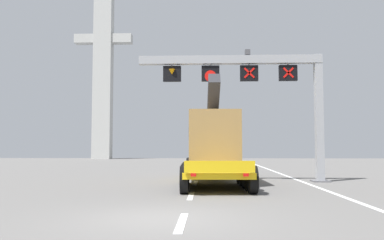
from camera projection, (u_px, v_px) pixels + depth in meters
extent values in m
plane|color=slate|center=(161.00, 218.00, 10.35)|extent=(112.00, 112.00, 0.00)
cube|color=silver|center=(182.00, 223.00, 9.74)|extent=(0.20, 2.60, 0.01)
cube|color=silver|center=(191.00, 196.00, 15.13)|extent=(0.20, 2.60, 0.01)
cube|color=silver|center=(195.00, 183.00, 20.53)|extent=(0.20, 2.60, 0.01)
cube|color=silver|center=(198.00, 175.00, 25.92)|extent=(0.20, 2.60, 0.01)
cube|color=silver|center=(200.00, 171.00, 31.31)|extent=(0.20, 2.60, 0.01)
cube|color=silver|center=(201.00, 167.00, 36.71)|extent=(0.20, 2.60, 0.01)
cube|color=silver|center=(202.00, 165.00, 42.10)|extent=(0.20, 2.60, 0.01)
cube|color=silver|center=(203.00, 163.00, 47.50)|extent=(0.20, 2.60, 0.01)
cube|color=silver|center=(203.00, 161.00, 52.89)|extent=(0.20, 2.60, 0.01)
cube|color=silver|center=(204.00, 160.00, 58.29)|extent=(0.20, 2.60, 0.01)
cube|color=silver|center=(204.00, 159.00, 63.68)|extent=(0.20, 2.60, 0.01)
cube|color=silver|center=(299.00, 180.00, 22.06)|extent=(0.20, 63.00, 0.01)
cube|color=#9EA0A5|center=(319.00, 118.00, 21.47)|extent=(0.40, 0.40, 6.82)
cube|color=slate|center=(320.00, 181.00, 21.25)|extent=(0.90, 0.90, 0.08)
cube|color=#9EA0A5|center=(230.00, 60.00, 21.87)|extent=(9.90, 0.44, 0.44)
cube|color=#4C4C51|center=(247.00, 53.00, 21.86)|extent=(0.28, 0.40, 0.28)
cube|color=black|center=(288.00, 73.00, 21.70)|extent=(0.97, 0.24, 0.85)
cube|color=#9EA0A5|center=(288.00, 64.00, 21.73)|extent=(0.08, 0.08, 0.16)
cube|color=red|center=(288.00, 73.00, 21.57)|extent=(0.59, 0.02, 0.59)
cube|color=red|center=(288.00, 73.00, 21.57)|extent=(0.59, 0.02, 0.59)
cube|color=black|center=(249.00, 73.00, 21.78)|extent=(0.97, 0.24, 0.85)
cube|color=#9EA0A5|center=(249.00, 65.00, 21.81)|extent=(0.08, 0.08, 0.16)
cube|color=red|center=(249.00, 73.00, 21.65)|extent=(0.59, 0.02, 0.59)
cube|color=red|center=(249.00, 73.00, 21.65)|extent=(0.59, 0.02, 0.59)
cube|color=black|center=(210.00, 74.00, 21.86)|extent=(0.97, 0.24, 0.85)
cube|color=#9EA0A5|center=(210.00, 65.00, 21.90)|extent=(0.08, 0.08, 0.16)
cone|color=red|center=(211.00, 76.00, 21.72)|extent=(0.62, 0.02, 0.62)
cube|color=black|center=(172.00, 74.00, 21.95)|extent=(0.97, 0.24, 0.85)
cube|color=#9EA0A5|center=(172.00, 65.00, 21.98)|extent=(0.08, 0.08, 0.16)
cone|color=orange|center=(172.00, 72.00, 21.82)|extent=(0.35, 0.35, 0.30)
cube|color=yellow|center=(213.00, 169.00, 20.29)|extent=(3.16, 10.49, 0.24)
cube|color=yellow|center=(220.00, 167.00, 15.04)|extent=(2.66, 0.17, 0.44)
cylinder|color=black|center=(184.00, 180.00, 15.79)|extent=(0.36, 1.11, 1.10)
cylinder|color=black|center=(253.00, 180.00, 15.78)|extent=(0.36, 1.11, 1.10)
cylinder|color=black|center=(185.00, 178.00, 16.84)|extent=(0.36, 1.11, 1.10)
cylinder|color=black|center=(249.00, 178.00, 16.82)|extent=(0.36, 1.11, 1.10)
cylinder|color=black|center=(185.00, 176.00, 17.89)|extent=(0.36, 1.11, 1.10)
cylinder|color=black|center=(246.00, 176.00, 17.87)|extent=(0.36, 1.11, 1.10)
cylinder|color=black|center=(186.00, 174.00, 18.93)|extent=(0.36, 1.11, 1.10)
cylinder|color=black|center=(243.00, 174.00, 18.92)|extent=(0.36, 1.11, 1.10)
cylinder|color=black|center=(186.00, 173.00, 19.98)|extent=(0.36, 1.11, 1.10)
cylinder|color=black|center=(240.00, 173.00, 19.97)|extent=(0.36, 1.11, 1.10)
cube|color=silver|center=(208.00, 143.00, 27.46)|extent=(2.68, 3.29, 3.10)
cube|color=black|center=(208.00, 133.00, 27.51)|extent=(2.71, 3.31, 0.60)
cylinder|color=black|center=(189.00, 165.00, 28.24)|extent=(0.38, 1.11, 1.10)
cylinder|color=black|center=(226.00, 165.00, 28.23)|extent=(0.38, 1.11, 1.10)
cylinder|color=black|center=(189.00, 167.00, 26.25)|extent=(0.38, 1.11, 1.10)
cylinder|color=black|center=(228.00, 167.00, 26.23)|extent=(0.38, 1.11, 1.10)
cube|color=#9E7A47|center=(213.00, 140.00, 20.78)|extent=(2.58, 5.80, 2.70)
cube|color=#2D2D33|center=(213.00, 101.00, 20.06)|extent=(0.66, 2.96, 2.29)
cube|color=red|center=(193.00, 175.00, 14.99)|extent=(0.20, 0.07, 0.12)
cube|color=red|center=(246.00, 175.00, 14.98)|extent=(0.20, 0.07, 0.12)
cube|color=#B7B7B2|center=(103.00, 62.00, 63.15)|extent=(2.80, 2.00, 30.36)
cube|color=#B7B7B2|center=(104.00, 39.00, 63.39)|extent=(9.00, 1.60, 1.40)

